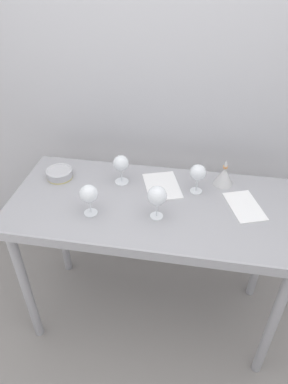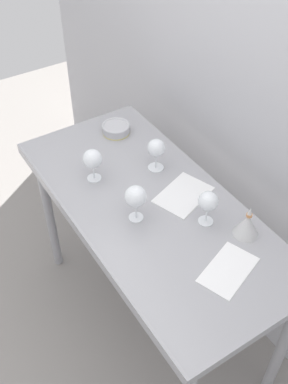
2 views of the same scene
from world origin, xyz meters
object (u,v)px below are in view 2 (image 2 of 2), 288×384
at_px(wine_glass_far_right, 208,202).
at_px(tasting_sheet_lower, 183,195).
at_px(decanter_funnel, 247,225).
at_px(wine_glass_far_left, 156,149).
at_px(tasting_bowl, 116,128).
at_px(wine_glass_near_center, 136,197).
at_px(wine_glass_near_left, 92,159).
at_px(tasting_sheet_upper, 228,270).

xyz_separation_m(wine_glass_far_right, tasting_sheet_lower, (-0.18, 0.02, -0.11)).
bearing_deg(decanter_funnel, wine_glass_far_left, -171.79).
xyz_separation_m(wine_glass_far_left, tasting_bowl, (-0.34, -0.02, -0.08)).
height_order(wine_glass_near_center, tasting_bowl, wine_glass_near_center).
height_order(tasting_bowl, decanter_funnel, decanter_funnel).
distance_m(wine_glass_near_left, wine_glass_near_center, 0.31).
bearing_deg(decanter_funnel, wine_glass_far_right, -145.54).
bearing_deg(wine_glass_near_center, tasting_bowl, 157.69).
bearing_deg(wine_glass_far_right, wine_glass_near_center, -126.82).
bearing_deg(tasting_bowl, tasting_sheet_lower, 1.65).
height_order(wine_glass_far_left, tasting_sheet_upper, wine_glass_far_left).
height_order(wine_glass_near_left, tasting_sheet_upper, wine_glass_near_left).
bearing_deg(wine_glass_near_left, tasting_sheet_upper, 13.73).
xyz_separation_m(wine_glass_far_left, decanter_funnel, (0.53, 0.08, -0.06)).
relative_size(wine_glass_far_right, tasting_sheet_upper, 0.67).
relative_size(wine_glass_far_left, decanter_funnel, 1.09).
xyz_separation_m(wine_glass_far_left, wine_glass_near_center, (0.22, -0.24, 0.01)).
height_order(wine_glass_near_center, tasting_sheet_lower, wine_glass_near_center).
xyz_separation_m(wine_glass_far_left, tasting_sheet_upper, (0.63, -0.10, -0.11)).
relative_size(wine_glass_near_left, tasting_bowl, 1.10).
relative_size(wine_glass_far_left, wine_glass_far_right, 1.01).
bearing_deg(tasting_bowl, wine_glass_far_right, -0.10).
relative_size(wine_glass_near_center, tasting_sheet_upper, 0.71).
xyz_separation_m(wine_glass_near_left, decanter_funnel, (0.61, 0.35, -0.06)).
height_order(wine_glass_near_left, tasting_bowl, wine_glass_near_left).
distance_m(wine_glass_near_center, tasting_bowl, 0.61).
distance_m(wine_glass_near_left, wine_glass_far_right, 0.54).
xyz_separation_m(wine_glass_near_center, decanter_funnel, (0.31, 0.32, -0.07)).
height_order(wine_glass_far_left, decanter_funnel, wine_glass_far_left).
xyz_separation_m(wine_glass_far_right, tasting_sheet_upper, (0.24, -0.08, -0.11)).
distance_m(wine_glass_near_left, tasting_sheet_lower, 0.42).
distance_m(wine_glass_far_left, decanter_funnel, 0.54).
height_order(wine_glass_near_left, wine_glass_far_left, same).
distance_m(wine_glass_near_left, tasting_sheet_upper, 0.75).
relative_size(wine_glass_near_center, wine_glass_far_right, 1.07).
bearing_deg(wine_glass_far_right, wine_glass_near_left, -151.80).
bearing_deg(wine_glass_far_left, wine_glass_far_right, -2.45).
bearing_deg(tasting_sheet_lower, tasting_bowl, 162.39).
distance_m(wine_glass_near_center, tasting_sheet_upper, 0.45).
height_order(wine_glass_far_right, tasting_sheet_upper, wine_glass_far_right).
xyz_separation_m(wine_glass_far_right, decanter_funnel, (0.14, 0.09, -0.06)).
distance_m(wine_glass_near_left, tasting_bowl, 0.37).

